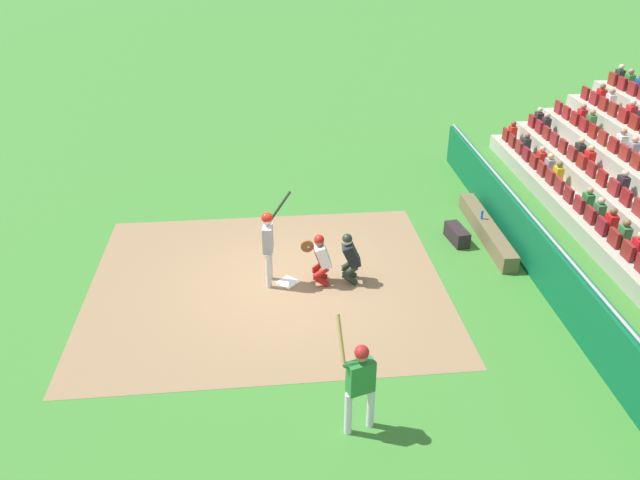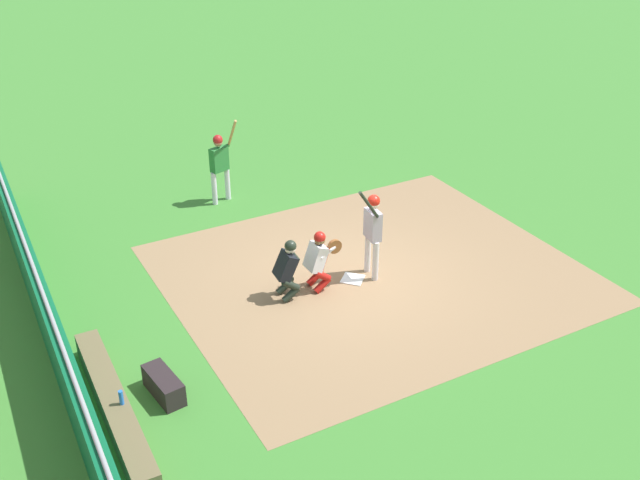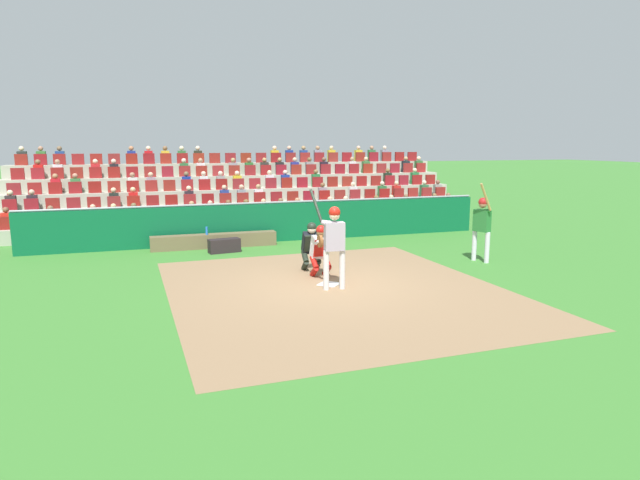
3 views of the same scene
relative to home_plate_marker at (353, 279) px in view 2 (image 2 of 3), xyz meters
name	(u,v)px [view 2 (image 2 of 3)]	position (x,y,z in m)	size (l,w,h in m)	color
ground_plane	(353,280)	(0.00, 0.00, -0.02)	(160.00, 160.00, 0.00)	#3A782D
infield_dirt_patch	(373,274)	(0.00, 0.50, -0.01)	(7.21, 8.36, 0.01)	#8B6C4C
home_plate_marker	(353,279)	(0.00, 0.00, 0.00)	(0.44, 0.44, 0.02)	white
batter_at_plate	(373,226)	(0.04, 0.42, 1.16)	(0.66, 0.71, 2.22)	silver
catcher_crouching	(319,257)	(-0.04, -0.78, 0.71)	(0.47, 0.72, 1.31)	#AD1611
home_plate_umpire	(288,267)	(-0.03, -1.48, 0.68)	(0.48, 0.48, 1.29)	black
dugout_wall	(52,332)	(0.00, -6.00, 0.63)	(15.28, 0.24, 1.34)	#0C5932
dugout_bench	(114,407)	(1.90, -5.45, 0.20)	(3.89, 0.40, 0.44)	brown
water_bottle_on_bench	(121,398)	(2.14, -5.36, 0.55)	(0.07, 0.07, 0.25)	blue
equipment_duffel_bag	(164,385)	(1.72, -4.59, 0.19)	(0.93, 0.36, 0.41)	black
on_deck_batter	(220,161)	(-4.81, -1.05, 1.09)	(0.55, 0.68, 2.20)	silver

